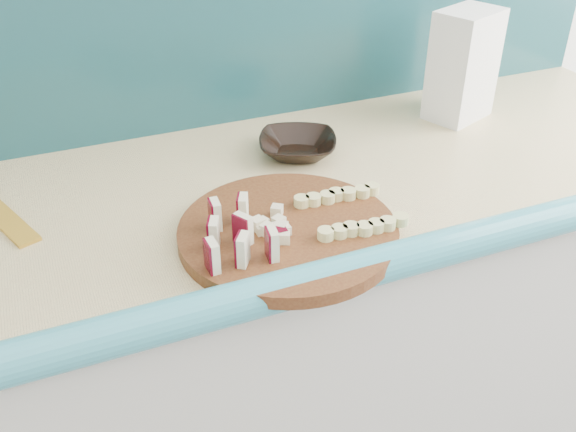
# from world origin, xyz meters

# --- Properties ---
(kitchen_counter) EXTENTS (2.20, 0.63, 0.91)m
(kitchen_counter) POSITION_xyz_m (0.10, 1.50, 0.46)
(kitchen_counter) COLOR beige
(kitchen_counter) RESTS_ON ground
(backsplash) EXTENTS (2.20, 0.02, 0.50)m
(backsplash) POSITION_xyz_m (0.10, 1.79, 1.16)
(backsplash) COLOR teal
(backsplash) RESTS_ON kitchen_counter
(cutting_board) EXTENTS (0.37, 0.37, 0.02)m
(cutting_board) POSITION_xyz_m (0.22, 1.32, 0.92)
(cutting_board) COLOR #421E0E
(cutting_board) RESTS_ON kitchen_counter
(apple_wedges) EXTENTS (0.11, 0.14, 0.05)m
(apple_wedges) POSITION_xyz_m (0.13, 1.30, 0.96)
(apple_wedges) COLOR beige
(apple_wedges) RESTS_ON cutting_board
(apple_chunks) EXTENTS (0.06, 0.05, 0.02)m
(apple_chunks) POSITION_xyz_m (0.20, 1.32, 0.94)
(apple_chunks) COLOR #EFE6BF
(apple_chunks) RESTS_ON cutting_board
(banana_slices) EXTENTS (0.16, 0.14, 0.02)m
(banana_slices) POSITION_xyz_m (0.33, 1.31, 0.94)
(banana_slices) COLOR #D5CE82
(banana_slices) RESTS_ON cutting_board
(brown_bowl) EXTENTS (0.20, 0.20, 0.04)m
(brown_bowl) POSITION_xyz_m (0.35, 1.58, 0.93)
(brown_bowl) COLOR black
(brown_bowl) RESTS_ON kitchen_counter
(flour_bag) EXTENTS (0.16, 0.14, 0.23)m
(flour_bag) POSITION_xyz_m (0.75, 1.62, 1.03)
(flour_bag) COLOR white
(flour_bag) RESTS_ON kitchen_counter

